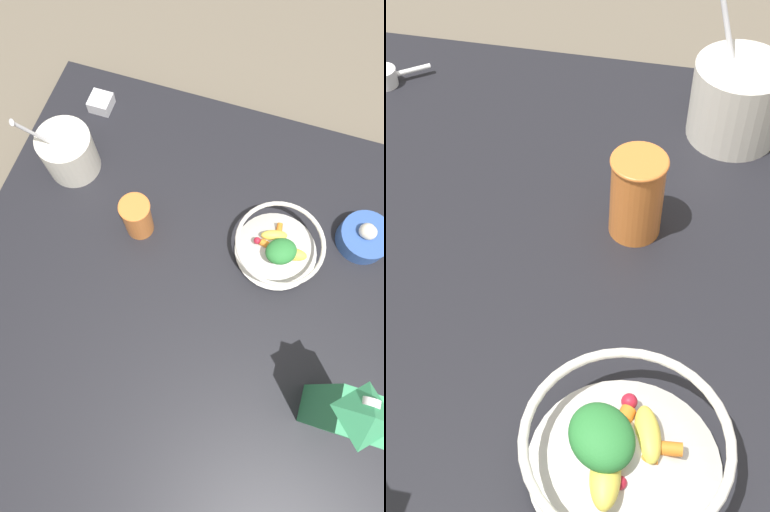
% 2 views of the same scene
% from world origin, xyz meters
% --- Properties ---
extents(ground_plane, '(6.00, 6.00, 0.00)m').
position_xyz_m(ground_plane, '(0.00, 0.00, 0.00)').
color(ground_plane, '#665B4C').
extents(countertop, '(1.05, 1.05, 0.04)m').
position_xyz_m(countertop, '(0.00, 0.00, 0.02)').
color(countertop, black).
rests_on(countertop, ground_plane).
extents(fruit_bowl, '(0.20, 0.20, 0.09)m').
position_xyz_m(fruit_bowl, '(-0.16, -0.15, 0.09)').
color(fruit_bowl, silver).
rests_on(fruit_bowl, countertop).
extents(yogurt_tub, '(0.13, 0.13, 0.22)m').
position_xyz_m(yogurt_tub, '(0.38, -0.22, 0.11)').
color(yogurt_tub, silver).
rests_on(yogurt_tub, countertop).
extents(drinking_cup, '(0.07, 0.07, 0.12)m').
position_xyz_m(drinking_cup, '(0.16, -0.12, 0.11)').
color(drinking_cup, orange).
rests_on(drinking_cup, countertop).
extents(measuring_scoop, '(0.06, 0.08, 0.03)m').
position_xyz_m(measuring_scoop, '(0.39, 0.31, 0.06)').
color(measuring_scoop, white).
rests_on(measuring_scoop, countertop).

